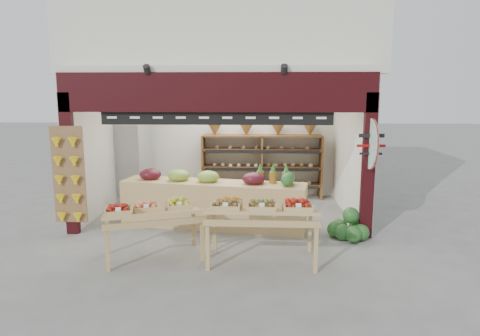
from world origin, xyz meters
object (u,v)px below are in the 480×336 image
object	(u,v)px
back_shelving	(262,154)
watermelon_pile	(348,228)
cardboard_stack	(147,199)
refrigerator	(131,160)
mid_counter	(212,202)
display_table_left	(146,212)
display_table_right	(262,208)

from	to	relation	value
back_shelving	watermelon_pile	size ratio (longest dim) A/B	4.11
back_shelving	cardboard_stack	bearing A→B (deg)	-152.50
refrigerator	watermelon_pile	distance (m)	5.63
mid_counter	display_table_left	bearing A→B (deg)	-118.87
display_table_left	display_table_right	distance (m)	1.87
refrigerator	mid_counter	bearing A→B (deg)	-34.23
display_table_right	back_shelving	bearing A→B (deg)	89.54
back_shelving	mid_counter	world-z (taller)	back_shelving
back_shelving	display_table_left	world-z (taller)	back_shelving
refrigerator	display_table_left	bearing A→B (deg)	-60.50
mid_counter	display_table_left	size ratio (longest dim) A/B	2.12
mid_counter	watermelon_pile	bearing A→B (deg)	-12.94
display_table_right	watermelon_pile	xyz separation A→B (m)	(1.61, 1.14, -0.67)
display_table_left	back_shelving	bearing A→B (deg)	65.30
refrigerator	watermelon_pile	xyz separation A→B (m)	(4.83, -2.78, -0.82)
cardboard_stack	display_table_left	size ratio (longest dim) A/B	0.62
mid_counter	display_table_right	size ratio (longest dim) A/B	2.14
display_table_left	watermelon_pile	distance (m)	3.66
cardboard_stack	watermelon_pile	world-z (taller)	cardboard_stack
display_table_left	display_table_right	xyz separation A→B (m)	(1.86, -0.10, 0.10)
cardboard_stack	mid_counter	xyz separation A→B (m)	(1.61, -1.14, 0.24)
back_shelving	mid_counter	distance (m)	2.75
cardboard_stack	display_table_right	distance (m)	3.89
cardboard_stack	watermelon_pile	xyz separation A→B (m)	(4.18, -1.73, -0.07)
cardboard_stack	display_table_left	xyz separation A→B (m)	(0.71, -2.77, 0.50)
refrigerator	watermelon_pile	size ratio (longest dim) A/B	2.73
mid_counter	display_table_right	distance (m)	2.01
cardboard_stack	mid_counter	bearing A→B (deg)	-35.24
mid_counter	display_table_left	xyz separation A→B (m)	(-0.90, -1.63, 0.26)
back_shelving	display_table_left	xyz separation A→B (m)	(-1.90, -4.12, -0.36)
cardboard_stack	display_table_right	world-z (taller)	display_table_right
refrigerator	display_table_left	xyz separation A→B (m)	(1.36, -3.82, -0.25)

